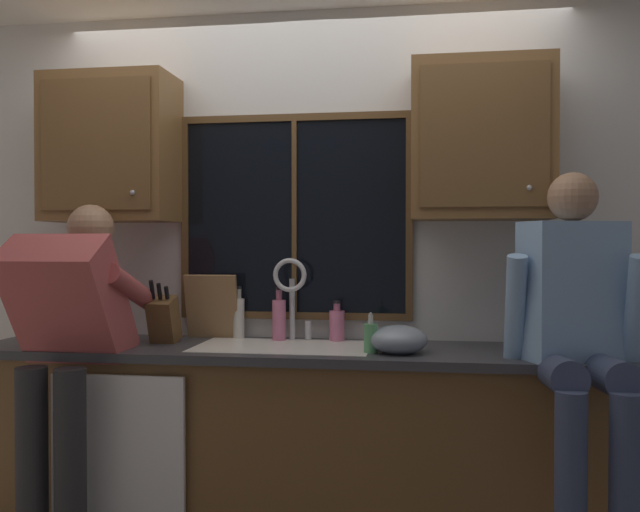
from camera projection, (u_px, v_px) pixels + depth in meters
The scene contains 23 objects.
back_wall at pixel (312, 267), 3.48m from camera, with size 5.32×0.12×2.55m, color silver.
window_glass at pixel (295, 217), 3.42m from camera, with size 1.10×0.02×0.95m, color black.
window_frame_top at pixel (294, 118), 3.40m from camera, with size 1.17×0.02×0.04m, color brown.
window_frame_bottom at pixel (295, 316), 3.41m from camera, with size 1.17×0.02×0.04m, color brown.
window_frame_left at pixel (185, 217), 3.49m from camera, with size 0.04×0.02×0.95m, color brown.
window_frame_right at pixel (409, 216), 3.32m from camera, with size 0.04×0.02×0.95m, color brown.
window_mullion_center at pixel (294, 217), 3.40m from camera, with size 0.02×0.02×0.95m, color brown.
lower_cabinet_run at pixel (299, 451), 3.14m from camera, with size 2.92×0.58×0.88m, color brown.
countertop at pixel (299, 352), 3.12m from camera, with size 2.98×0.62×0.04m, color #38383D.
dishwasher_front at pixel (118, 461), 2.94m from camera, with size 0.60×0.02×0.74m, color white.
upper_cabinet_left at pixel (111, 149), 3.38m from camera, with size 0.63×0.36×0.72m.
upper_cabinet_right at pixel (481, 141), 3.12m from camera, with size 0.63×0.36×0.72m.
sink at pixel (283, 368), 3.14m from camera, with size 0.80×0.46×0.21m.
faucet at pixel (292, 289), 3.31m from camera, with size 0.18×0.09×0.40m.
person_standing at pixel (68, 342), 2.95m from camera, with size 0.53×0.68×1.57m.
person_sitting_on_counter at pixel (577, 317), 2.68m from camera, with size 0.54×0.66×1.26m.
knife_block at pixel (164, 320), 3.25m from camera, with size 0.12×0.18×0.32m.
cutting_board at pixel (212, 307), 3.41m from camera, with size 0.26×0.02×0.32m, color #997047.
mixing_bowl at pixel (398, 340), 2.95m from camera, with size 0.25×0.25×0.13m, color #8C99A8.
soap_dispenser at pixel (371, 337), 2.95m from camera, with size 0.06×0.07×0.17m.
bottle_green_glass at pixel (279, 319), 3.33m from camera, with size 0.07×0.07×0.26m.
bottle_tall_clear at pixel (337, 325), 3.31m from camera, with size 0.07×0.07×0.19m.
bottle_amber_small at pixel (239, 317), 3.41m from camera, with size 0.06×0.06×0.26m.
Camera 1 is at (0.56, -3.37, 1.39)m, focal length 38.50 mm.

